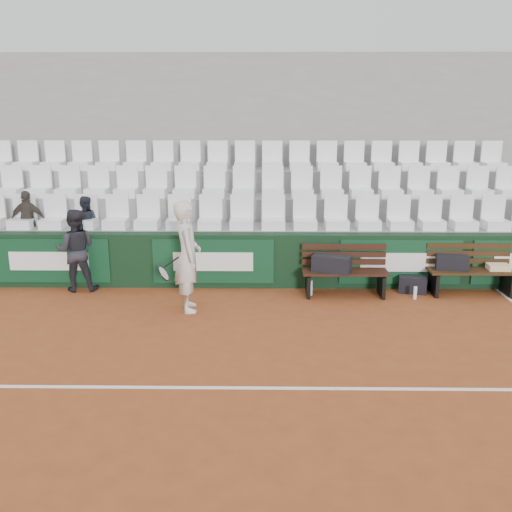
{
  "coord_description": "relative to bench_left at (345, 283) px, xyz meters",
  "views": [
    {
      "loc": [
        0.71,
        -6.17,
        3.27
      ],
      "look_at": [
        0.6,
        2.4,
        1.0
      ],
      "focal_mm": 40.0,
      "sensor_mm": 36.0,
      "label": 1
    }
  ],
  "objects": [
    {
      "name": "seat_row_back",
      "position": [
        -2.15,
        2.88,
        1.99
      ],
      "size": [
        11.9,
        0.44,
        0.63
      ],
      "primitive_type": "cube",
      "color": "white",
      "rests_on": "grandstand_tier_back"
    },
    {
      "name": "back_barrier",
      "position": [
        -2.09,
        0.52,
        0.28
      ],
      "size": [
        18.0,
        0.34,
        1.0
      ],
      "color": "black",
      "rests_on": "ground"
    },
    {
      "name": "sports_bag_ground",
      "position": [
        1.25,
        0.19,
        -0.08
      ],
      "size": [
        0.54,
        0.4,
        0.29
      ],
      "primitive_type": "cube",
      "rotation": [
        0.0,
        0.0,
        -0.23
      ],
      "color": "black",
      "rests_on": "ground"
    },
    {
      "name": "sports_bag_left",
      "position": [
        -0.25,
        -0.05,
        0.37
      ],
      "size": [
        0.72,
        0.49,
        0.28
      ],
      "primitive_type": "cube",
      "rotation": [
        0.0,
        0.0,
        -0.34
      ],
      "color": "black",
      "rests_on": "bench_left"
    },
    {
      "name": "ground",
      "position": [
        -2.15,
        -3.47,
        -0.23
      ],
      "size": [
        80.0,
        80.0,
        0.0
      ],
      "primitive_type": "plane",
      "color": "brown",
      "rests_on": "ground"
    },
    {
      "name": "towel",
      "position": [
        2.72,
        0.11,
        0.28
      ],
      "size": [
        0.38,
        0.28,
        0.1
      ],
      "primitive_type": "cube",
      "rotation": [
        0.0,
        0.0,
        -0.04
      ],
      "color": "beige",
      "rests_on": "bench_right"
    },
    {
      "name": "grandstand_tier_front",
      "position": [
        -2.15,
        1.15,
        0.28
      ],
      "size": [
        18.0,
        0.95,
        1.0
      ],
      "primitive_type": "cube",
      "color": "gray",
      "rests_on": "ground"
    },
    {
      "name": "spectator_b",
      "position": [
        -5.95,
        1.03,
        1.35
      ],
      "size": [
        0.69,
        0.31,
        1.16
      ],
      "primitive_type": "imported",
      "rotation": [
        0.0,
        0.0,
        3.19
      ],
      "color": "#36322B",
      "rests_on": "grandstand_tier_front"
    },
    {
      "name": "grandstand_rear_wall",
      "position": [
        -2.15,
        3.68,
        1.98
      ],
      "size": [
        18.0,
        0.3,
        4.4
      ],
      "primitive_type": "cube",
      "color": "gray",
      "rests_on": "ground"
    },
    {
      "name": "sports_bag_right",
      "position": [
        1.9,
        0.13,
        0.35
      ],
      "size": [
        0.58,
        0.34,
        0.25
      ],
      "primitive_type": "cube",
      "rotation": [
        0.0,
        0.0,
        -0.18
      ],
      "color": "black",
      "rests_on": "bench_right"
    },
    {
      "name": "grandstand_tier_back",
      "position": [
        -2.15,
        3.05,
        0.72
      ],
      "size": [
        18.0,
        0.95,
        1.9
      ],
      "primitive_type": "cube",
      "color": "#959592",
      "rests_on": "ground"
    },
    {
      "name": "spectator_c",
      "position": [
        -4.85,
        1.03,
        1.3
      ],
      "size": [
        0.53,
        0.42,
        1.06
      ],
      "primitive_type": "imported",
      "rotation": [
        0.0,
        0.0,
        3.17
      ],
      "color": "#1F242E",
      "rests_on": "grandstand_tier_front"
    },
    {
      "name": "water_bottle_far",
      "position": [
        1.2,
        -0.19,
        -0.11
      ],
      "size": [
        0.06,
        0.06,
        0.22
      ],
      "primitive_type": "cylinder",
      "color": "silver",
      "rests_on": "ground"
    },
    {
      "name": "tennis_player",
      "position": [
        -2.67,
        -0.76,
        0.68
      ],
      "size": [
        0.78,
        0.74,
        1.82
      ],
      "color": "silver",
      "rests_on": "ground"
    },
    {
      "name": "seat_row_mid",
      "position": [
        -2.15,
        1.93,
        1.54
      ],
      "size": [
        11.9,
        0.44,
        0.63
      ],
      "primitive_type": "cube",
      "color": "white",
      "rests_on": "grandstand_tier_mid"
    },
    {
      "name": "court_baseline",
      "position": [
        -2.15,
        -3.47,
        -0.22
      ],
      "size": [
        18.0,
        0.06,
        0.01
      ],
      "primitive_type": "cube",
      "color": "white",
      "rests_on": "ground"
    },
    {
      "name": "seat_row_front",
      "position": [
        -2.15,
        0.98,
        1.09
      ],
      "size": [
        11.9,
        0.44,
        0.63
      ],
      "primitive_type": "cube",
      "color": "white",
      "rests_on": "grandstand_tier_front"
    },
    {
      "name": "ball_kid",
      "position": [
        -4.81,
        0.24,
        0.52
      ],
      "size": [
        0.78,
        0.64,
        1.49
      ],
      "primitive_type": "imported",
      "rotation": [
        0.0,
        0.0,
        3.25
      ],
      "color": "#212129",
      "rests_on": "ground"
    },
    {
      "name": "bench_right",
      "position": [
        2.25,
        0.09,
        0.0
      ],
      "size": [
        1.5,
        0.56,
        0.45
      ],
      "primitive_type": "cube",
      "color": "#372210",
      "rests_on": "ground"
    },
    {
      "name": "grandstand_tier_mid",
      "position": [
        -2.15,
        2.1,
        0.5
      ],
      "size": [
        18.0,
        0.95,
        1.45
      ],
      "primitive_type": "cube",
      "color": "gray",
      "rests_on": "ground"
    },
    {
      "name": "water_bottle_near",
      "position": [
        -0.6,
        0.0,
        -0.09
      ],
      "size": [
        0.08,
        0.08,
        0.28
      ],
      "primitive_type": "cylinder",
      "color": "#B0C2C8",
      "rests_on": "ground"
    },
    {
      "name": "bench_left",
      "position": [
        0.0,
        0.0,
        0.0
      ],
      "size": [
        1.5,
        0.56,
        0.45
      ],
      "primitive_type": "cube",
      "color": "#33180F",
      "rests_on": "ground"
    }
  ]
}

